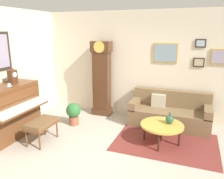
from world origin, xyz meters
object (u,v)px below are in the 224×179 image
object	(u,v)px
coffee_table	(162,126)
potted_plant	(74,112)
couch	(169,113)
grandfather_clock	(102,81)
teacup	(9,85)
piano_bench	(42,124)
piano	(8,112)
mantel_clock	(13,76)
green_jug	(170,120)

from	to	relation	value
coffee_table	potted_plant	bearing A→B (deg)	174.81
coffee_table	couch	bearing A→B (deg)	88.01
grandfather_clock	teacup	size ratio (longest dim) A/B	17.50
piano_bench	potted_plant	xyz separation A→B (m)	(0.16, 1.03, -0.08)
piano	teacup	bearing A→B (deg)	11.01
piano_bench	teacup	distance (m)	1.06
coffee_table	grandfather_clock	bearing A→B (deg)	148.01
mantel_clock	potted_plant	size ratio (longest dim) A/B	0.68
green_jug	grandfather_clock	bearing A→B (deg)	151.90
couch	coffee_table	world-z (taller)	couch
mantel_clock	potted_plant	world-z (taller)	mantel_clock
piano_bench	grandfather_clock	bearing A→B (deg)	74.94
teacup	potted_plant	world-z (taller)	teacup
piano_bench	couch	size ratio (longest dim) A/B	0.37
piano	green_jug	size ratio (longest dim) A/B	6.00
grandfather_clock	teacup	distance (m)	2.37
piano	piano_bench	xyz separation A→B (m)	(0.82, 0.05, -0.18)
piano	green_jug	distance (m)	3.45
grandfather_clock	teacup	xyz separation A→B (m)	(-1.25, -2.00, 0.22)
piano	teacup	distance (m)	0.61
piano	grandfather_clock	world-z (taller)	grandfather_clock
piano_bench	couch	world-z (taller)	couch
piano_bench	mantel_clock	xyz separation A→B (m)	(-0.82, 0.19, 0.93)
piano	piano_bench	world-z (taller)	piano
piano	green_jug	xyz separation A→B (m)	(3.31, 0.97, -0.08)
coffee_table	teacup	world-z (taller)	teacup
mantel_clock	teacup	world-z (taller)	mantel_clock
piano_bench	coffee_table	world-z (taller)	piano_bench
grandfather_clock	mantel_clock	world-z (taller)	grandfather_clock
piano_bench	green_jug	bearing A→B (deg)	20.29
mantel_clock	teacup	xyz separation A→B (m)	(0.10, -0.22, -0.15)
green_jug	piano	bearing A→B (deg)	-163.62
grandfather_clock	green_jug	distance (m)	2.27
grandfather_clock	green_jug	world-z (taller)	grandfather_clock
piano	coffee_table	size ratio (longest dim) A/B	1.64
couch	teacup	bearing A→B (deg)	-149.01
green_jug	potted_plant	distance (m)	2.34
teacup	green_jug	distance (m)	3.42
couch	teacup	distance (m)	3.74
mantel_clock	teacup	size ratio (longest dim) A/B	3.28
piano	coffee_table	world-z (taller)	piano
piano	couch	bearing A→B (deg)	30.45
grandfather_clock	green_jug	size ratio (longest dim) A/B	8.46
grandfather_clock	couch	world-z (taller)	grandfather_clock
teacup	piano	bearing A→B (deg)	-168.99
green_jug	teacup	bearing A→B (deg)	-163.46
mantel_clock	piano_bench	bearing A→B (deg)	-13.11
coffee_table	teacup	bearing A→B (deg)	-164.38
potted_plant	teacup	bearing A→B (deg)	-129.70
coffee_table	mantel_clock	world-z (taller)	mantel_clock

